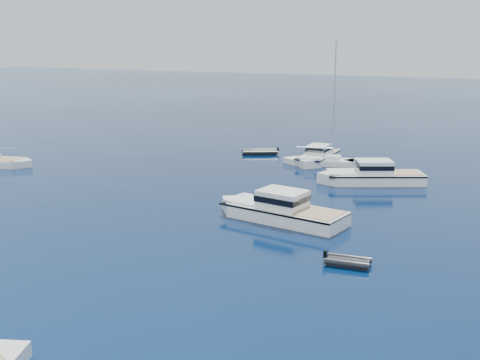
% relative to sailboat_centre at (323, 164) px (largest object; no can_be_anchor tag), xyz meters
% --- Properties ---
extents(motor_cruiser_centre, '(11.54, 5.32, 2.92)m').
position_rel_sailboat_centre_xyz_m(motor_cruiser_centre, '(3.27, -20.96, 0.00)').
color(motor_cruiser_centre, white).
rests_on(motor_cruiser_centre, ground).
extents(motor_cruiser_distant, '(10.95, 7.44, 2.78)m').
position_rel_sailboat_centre_xyz_m(motor_cruiser_distant, '(6.63, -6.36, 0.00)').
color(motor_cruiser_distant, white).
rests_on(motor_cruiser_distant, ground).
extents(motor_cruiser_horizon, '(2.84, 9.03, 2.36)m').
position_rel_sailboat_centre_xyz_m(motor_cruiser_horizon, '(-1.00, 1.09, 0.00)').
color(motor_cruiser_horizon, white).
rests_on(motor_cruiser_horizon, ground).
extents(sailboat_centre, '(9.40, 4.30, 13.37)m').
position_rel_sailboat_centre_xyz_m(sailboat_centre, '(0.00, 0.00, 0.00)').
color(sailboat_centre, white).
rests_on(sailboat_centre, ground).
extents(tender_grey_near, '(2.90, 1.82, 0.95)m').
position_rel_sailboat_centre_xyz_m(tender_grey_near, '(10.40, -27.92, 0.00)').
color(tender_grey_near, black).
rests_on(tender_grey_near, ground).
extents(tender_grey_far, '(4.86, 4.08, 0.95)m').
position_rel_sailboat_centre_xyz_m(tender_grey_far, '(-8.59, 2.70, 0.00)').
color(tender_grey_far, black).
rests_on(tender_grey_far, ground).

